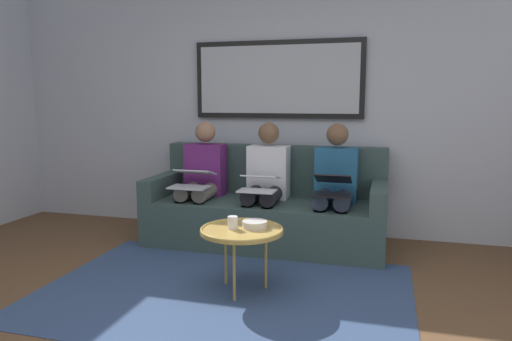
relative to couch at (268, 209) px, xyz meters
The scene contains 13 objects.
wall_rear 1.10m from the couch, 90.00° to the right, with size 6.00×0.12×2.60m, color #B7BCC6.
area_rug 1.30m from the couch, 90.00° to the left, with size 2.60×1.80×0.01m, color #33476B.
couch is the anchor object (origin of this frame).
framed_mirror 1.30m from the couch, 90.00° to the right, with size 1.71×0.05×0.77m.
coffee_table 1.23m from the couch, 95.59° to the left, with size 0.59×0.59×0.47m.
cup 1.25m from the couch, 92.61° to the left, with size 0.07×0.07×0.09m, color silver.
bowl 1.19m from the couch, 99.66° to the left, with size 0.18×0.18×0.05m, color beige.
person_left 0.71m from the couch, behind, with size 0.38×0.58×1.14m.
laptop_black 0.77m from the couch, 155.06° to the left, with size 0.31×0.38×0.17m.
person_middle 0.31m from the couch, 90.00° to the left, with size 0.38×0.58×1.14m.
laptop_white 0.45m from the couch, 90.00° to the left, with size 0.32×0.32×0.14m.
person_right 0.71m from the couch, ahead, with size 0.38×0.58×1.14m.
laptop_silver 0.78m from the couch, 25.61° to the left, with size 0.35×0.37×0.16m.
Camera 1 is at (-1.07, 2.15, 1.36)m, focal length 33.08 mm.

